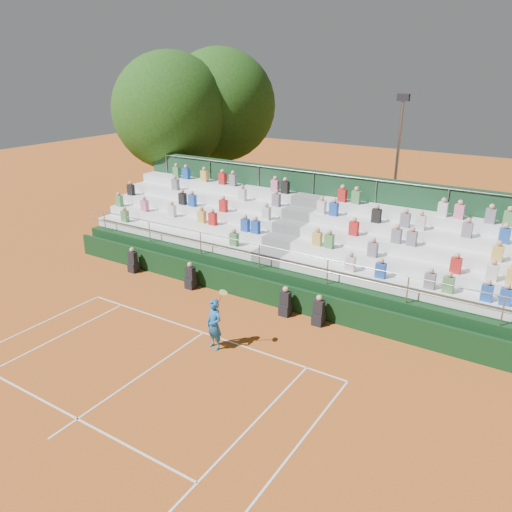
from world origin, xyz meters
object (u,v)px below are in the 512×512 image
Objects in this scene: tennis_player at (214,324)px; floodlight_mast at (397,157)px; tree_east at (220,106)px; tree_west at (171,111)px.

floodlight_mast reaches higher than tennis_player.
tree_east reaches higher than floodlight_mast.
tree_west is (-11.39, 11.25, 5.49)m from tennis_player.
floodlight_mast is (11.53, -0.34, -2.10)m from tree_east.
floodlight_mast is at bearing -1.71° from tree_east.
floodlight_mast is (1.31, 14.15, 3.57)m from tennis_player.
tree_east is at bearing 69.98° from tree_west.
tennis_player is 18.61m from tree_east.
floodlight_mast is at bearing 84.70° from tennis_player.
tennis_player is at bearing -95.30° from floodlight_mast.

